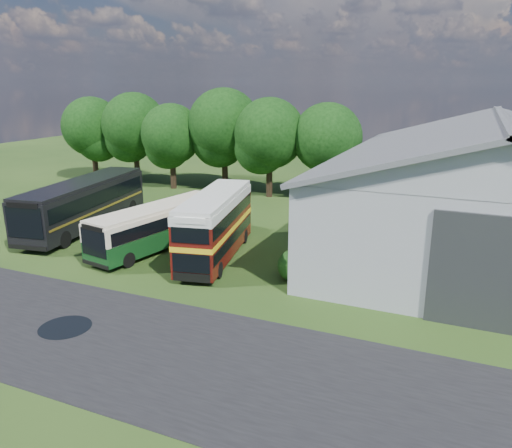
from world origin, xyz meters
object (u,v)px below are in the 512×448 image
at_px(storage_shed, 494,182).
at_px(bus_maroon_double, 216,226).
at_px(bus_dark_single, 84,203).
at_px(bus_green_single, 158,226).

relative_size(storage_shed, bus_maroon_double, 2.67).
xyz_separation_m(storage_shed, bus_maroon_double, (-14.74, -8.60, -2.23)).
bearing_deg(bus_maroon_double, bus_dark_single, 159.10).
relative_size(bus_maroon_double, bus_dark_single, 0.74).
height_order(storage_shed, bus_dark_single, storage_shed).
relative_size(storage_shed, bus_dark_single, 1.97).
bearing_deg(bus_maroon_double, storage_shed, 18.47).
xyz_separation_m(bus_maroon_double, bus_dark_single, (-11.48, 1.84, -0.12)).
height_order(bus_maroon_double, bus_dark_single, bus_maroon_double).
bearing_deg(bus_dark_single, bus_green_single, -21.69).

